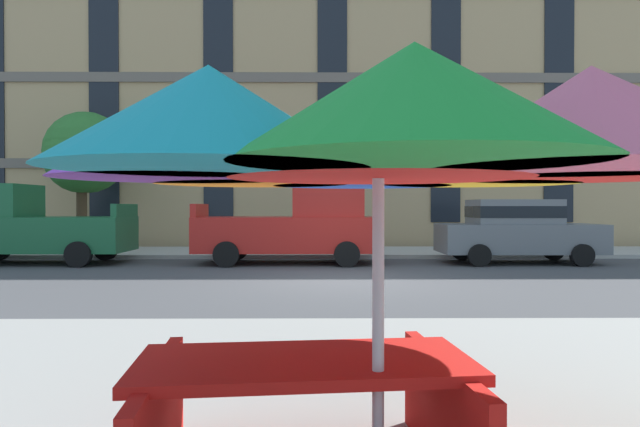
# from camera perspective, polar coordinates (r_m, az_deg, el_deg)

# --- Properties ---
(ground_plane) EXTENTS (120.00, 120.00, 0.00)m
(ground_plane) POSITION_cam_1_polar(r_m,az_deg,el_deg) (11.88, 2.60, -6.96)
(ground_plane) COLOR #424244
(sidewalk_far) EXTENTS (56.00, 3.60, 0.12)m
(sidewalk_far) POSITION_cam_1_polar(r_m,az_deg,el_deg) (18.63, 1.47, -3.98)
(sidewalk_far) COLOR #B2ADA3
(sidewalk_far) RESTS_ON ground
(apartment_building) EXTENTS (38.22, 12.08, 12.80)m
(apartment_building) POSITION_cam_1_polar(r_m,az_deg,el_deg) (27.18, 0.87, 10.92)
(apartment_building) COLOR tan
(apartment_building) RESTS_ON ground
(pickup_green) EXTENTS (5.10, 2.12, 2.20)m
(pickup_green) POSITION_cam_1_polar(r_m,az_deg,el_deg) (17.41, -27.87, -1.21)
(pickup_green) COLOR #195933
(pickup_green) RESTS_ON ground
(pickup_red) EXTENTS (5.10, 2.12, 2.20)m
(pickup_red) POSITION_cam_1_polar(r_m,az_deg,el_deg) (15.47, -2.39, -1.36)
(pickup_red) COLOR #B21E19
(pickup_red) RESTS_ON ground
(sedan_gray) EXTENTS (4.40, 1.98, 1.78)m
(sedan_gray) POSITION_cam_1_polar(r_m,az_deg,el_deg) (16.46, 19.55, -1.54)
(sedan_gray) COLOR slate
(sedan_gray) RESTS_ON ground
(street_tree_left) EXTENTS (2.72, 2.78, 4.76)m
(street_tree_left) POSITION_cam_1_polar(r_m,az_deg,el_deg) (20.23, -23.06, 5.56)
(street_tree_left) COLOR #4C3823
(street_tree_left) RESTS_ON ground
(patio_umbrella) EXTENTS (3.20, 3.20, 2.19)m
(patio_umbrella) POSITION_cam_1_polar(r_m,az_deg,el_deg) (2.79, 6.02, 7.65)
(patio_umbrella) COLOR silver
(patio_umbrella) RESTS_ON ground
(picnic_table) EXTENTS (1.94, 1.69, 0.77)m
(picnic_table) POSITION_cam_1_polar(r_m,az_deg,el_deg) (3.18, -1.61, -19.55)
(picnic_table) COLOR red
(picnic_table) RESTS_ON ground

